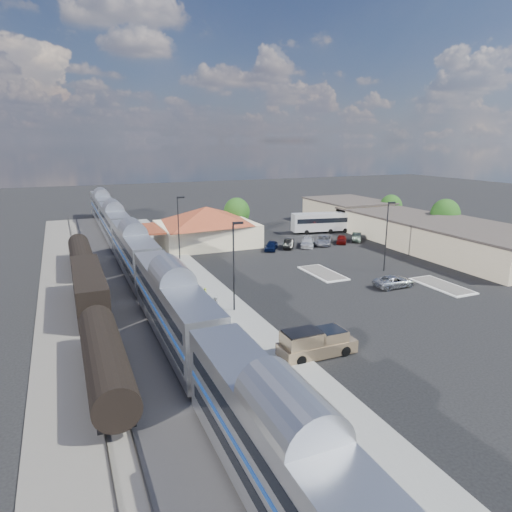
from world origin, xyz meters
name	(u,v)px	position (x,y,z in m)	size (l,w,h in m)	color
ground	(303,282)	(0.00, 0.00, 0.00)	(280.00, 280.00, 0.00)	black
railbed	(113,284)	(-21.00, 8.00, 0.06)	(16.00, 100.00, 0.12)	#4C4944
platform	(192,279)	(-12.00, 6.00, 0.09)	(5.50, 92.00, 0.18)	gray
passenger_train	(134,253)	(-18.00, 10.72, 2.87)	(3.00, 104.00, 5.55)	silver
freight_cars	(89,291)	(-24.00, 0.34, 1.93)	(2.80, 46.00, 4.00)	black
station_depot	(206,226)	(-4.56, 24.00, 3.13)	(18.35, 12.24, 6.20)	beige
buildings_east	(407,226)	(28.00, 14.28, 2.27)	(14.40, 51.40, 4.80)	#C6B28C
traffic_island_south	(323,273)	(4.00, 2.00, 0.10)	(3.30, 7.50, 0.21)	silver
traffic_island_north	(442,286)	(14.00, -8.00, 0.10)	(3.30, 7.50, 0.21)	silver
lamp_plat_s	(235,259)	(-10.90, -6.00, 5.34)	(1.08, 0.25, 9.00)	black
lamp_plat_n	(179,223)	(-10.90, 16.00, 5.34)	(1.08, 0.25, 9.00)	black
lamp_lot	(387,230)	(12.10, 0.00, 5.34)	(1.08, 0.25, 9.00)	black
tree_east_b	(445,215)	(34.00, 12.00, 4.22)	(4.94, 4.94, 6.96)	#382314
tree_east_c	(391,207)	(34.00, 26.00, 3.76)	(4.41, 4.41, 6.21)	#382314
tree_depot	(237,212)	(3.00, 30.00, 4.02)	(4.71, 4.71, 6.63)	#382314
pickup_truck	(317,343)	(-8.32, -17.39, 1.01)	(6.20, 2.36, 2.14)	tan
suv	(395,281)	(8.74, -5.97, 0.69)	(2.30, 4.98, 1.38)	#ADB1B6
coach_bus	(323,221)	(17.99, 25.17, 2.10)	(11.64, 4.54, 3.65)	silver
person_a	(206,295)	(-12.92, -2.75, 0.97)	(0.57, 0.38, 1.57)	#C4E146
person_b	(215,305)	(-13.03, -6.27, 1.05)	(0.85, 0.66, 1.74)	silver
parked_car_a	(271,246)	(3.42, 16.22, 0.70)	(1.66, 4.11, 1.40)	#0B163B
parked_car_b	(289,244)	(6.62, 16.52, 0.69)	(1.47, 4.21, 1.39)	black
parked_car_c	(308,242)	(9.82, 16.22, 0.72)	(2.01, 4.93, 1.43)	silver
parked_car_d	(324,240)	(13.02, 16.52, 0.75)	(2.48, 5.38, 1.50)	#9C9EA5
parked_car_e	(341,239)	(16.22, 16.22, 0.67)	(1.58, 3.93, 1.34)	maroon
parked_car_f	(357,237)	(19.42, 16.52, 0.70)	(1.48, 4.25, 1.40)	black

